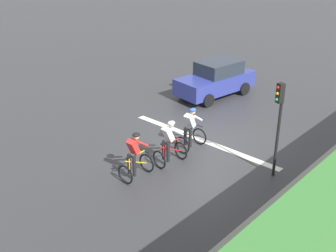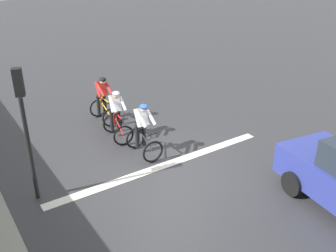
# 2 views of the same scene
# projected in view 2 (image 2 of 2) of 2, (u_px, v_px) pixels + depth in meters

# --- Properties ---
(ground_plane) EXTENTS (80.00, 80.00, 0.00)m
(ground_plane) POSITION_uv_depth(u_px,v_px,m) (169.00, 171.00, 10.71)
(ground_plane) COLOR #333335
(road_marking_stop_line) EXTENTS (7.00, 0.30, 0.01)m
(road_marking_stop_line) POSITION_uv_depth(u_px,v_px,m) (163.00, 166.00, 10.95)
(road_marking_stop_line) COLOR silver
(road_marking_stop_line) RESTS_ON ground
(cyclist_lead) EXTENTS (0.70, 1.09, 1.66)m
(cyclist_lead) POSITION_uv_depth(u_px,v_px,m) (103.00, 100.00, 13.39)
(cyclist_lead) COLOR black
(cyclist_lead) RESTS_ON ground
(cyclist_second) EXTENTS (0.80, 1.15, 1.66)m
(cyclist_second) POSITION_uv_depth(u_px,v_px,m) (117.00, 116.00, 12.18)
(cyclist_second) COLOR black
(cyclist_second) RESTS_ON ground
(cyclist_mid) EXTENTS (0.69, 1.08, 1.66)m
(cyclist_mid) POSITION_uv_depth(u_px,v_px,m) (143.00, 131.00, 11.22)
(cyclist_mid) COLOR black
(cyclist_mid) RESTS_ON ground
(traffic_light_near_crossing) EXTENTS (0.26, 0.30, 3.34)m
(traffic_light_near_crossing) POSITION_uv_depth(u_px,v_px,m) (24.00, 116.00, 8.67)
(traffic_light_near_crossing) COLOR black
(traffic_light_near_crossing) RESTS_ON ground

